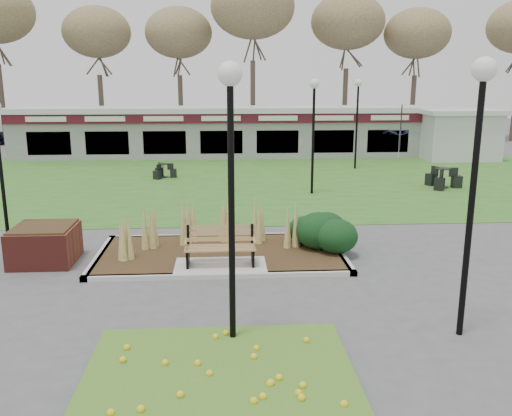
{
  "coord_description": "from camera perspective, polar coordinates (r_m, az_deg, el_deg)",
  "views": [
    {
      "loc": [
        0.11,
        -12.27,
        4.51
      ],
      "look_at": [
        0.97,
        2.0,
        1.09
      ],
      "focal_mm": 38.0,
      "sensor_mm": 36.0,
      "label": 1
    }
  ],
  "objects": [
    {
      "name": "lamp_post_far_right",
      "position": [
        28.01,
        10.65,
        10.71
      ],
      "size": [
        0.37,
        0.37,
        4.5
      ],
      "color": "black",
      "rests_on": "ground"
    },
    {
      "name": "lawn",
      "position": [
        24.69,
        -3.65,
        2.93
      ],
      "size": [
        34.0,
        16.0,
        0.02
      ],
      "primitive_type": "cube",
      "color": "#286821",
      "rests_on": "ground"
    },
    {
      "name": "bistro_set_b",
      "position": [
        25.62,
        -9.74,
        3.66
      ],
      "size": [
        1.06,
        1.21,
        0.64
      ],
      "color": "black",
      "rests_on": "ground"
    },
    {
      "name": "patio_umbrella",
      "position": [
        27.64,
        14.89,
        6.52
      ],
      "size": [
        2.31,
        2.33,
        2.2
      ],
      "color": "black",
      "rests_on": "ground"
    },
    {
      "name": "service_hut",
      "position": [
        33.24,
        20.49,
        7.33
      ],
      "size": [
        4.4,
        3.4,
        2.83
      ],
      "color": "silver",
      "rests_on": "ground"
    },
    {
      "name": "car_black",
      "position": [
        41.78,
        -22.78,
        7.09
      ],
      "size": [
        3.91,
        1.68,
        1.25
      ],
      "primitive_type": "imported",
      "rotation": [
        0.0,
        0.0,
        1.48
      ],
      "color": "black",
      "rests_on": "ground"
    },
    {
      "name": "lamp_post_near_left",
      "position": [
        8.83,
        -2.68,
        6.79
      ],
      "size": [
        0.4,
        0.4,
        4.78
      ],
      "color": "black",
      "rests_on": "ground"
    },
    {
      "name": "planting_bed",
      "position": [
        14.29,
        1.38,
        -3.41
      ],
      "size": [
        6.75,
        3.4,
        1.27
      ],
      "color": "#372816",
      "rests_on": "ground"
    },
    {
      "name": "ground",
      "position": [
        13.08,
        -3.74,
        -6.75
      ],
      "size": [
        100.0,
        100.0,
        0.0
      ],
      "primitive_type": "plane",
      "color": "#515154",
      "rests_on": "ground"
    },
    {
      "name": "park_bench",
      "position": [
        13.12,
        -3.78,
        -3.96
      ],
      "size": [
        1.7,
        0.66,
        0.93
      ],
      "color": "olive",
      "rests_on": "ground"
    },
    {
      "name": "bistro_set_d",
      "position": [
        24.2,
        19.02,
        2.69
      ],
      "size": [
        1.39,
        1.56,
        0.83
      ],
      "color": "black",
      "rests_on": "ground"
    },
    {
      "name": "tree_backdrop",
      "position": [
        40.46,
        -3.8,
        18.89
      ],
      "size": [
        47.24,
        5.24,
        10.36
      ],
      "color": "#47382B",
      "rests_on": "ground"
    },
    {
      "name": "brick_planter",
      "position": [
        14.59,
        -21.35,
        -3.55
      ],
      "size": [
        1.5,
        1.5,
        0.95
      ],
      "color": "maroon",
      "rests_on": "ground"
    },
    {
      "name": "lamp_post_near_right",
      "position": [
        9.79,
        22.3,
        6.79
      ],
      "size": [
        0.4,
        0.4,
        4.86
      ],
      "color": "black",
      "rests_on": "ground"
    },
    {
      "name": "flower_bed",
      "position": [
        8.87,
        -3.85,
        -16.62
      ],
      "size": [
        4.2,
        3.0,
        0.16
      ],
      "color": "#3E6C1F",
      "rests_on": "ground"
    },
    {
      "name": "food_pavilion",
      "position": [
        32.38,
        -3.67,
        8.05
      ],
      "size": [
        24.6,
        3.4,
        2.9
      ],
      "color": "gray",
      "rests_on": "ground"
    },
    {
      "name": "lamp_post_mid_right",
      "position": [
        21.47,
        6.1,
        10.12
      ],
      "size": [
        0.37,
        0.37,
        4.51
      ],
      "color": "black",
      "rests_on": "ground"
    }
  ]
}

